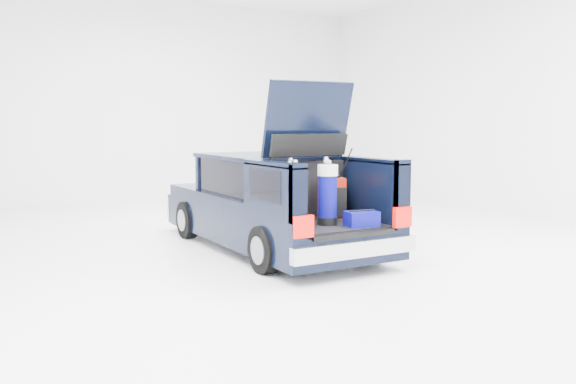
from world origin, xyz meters
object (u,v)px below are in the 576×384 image
blue_duffel (362,219)px  car (269,204)px  blue_golf_bag (328,194)px  red_suitcase (332,198)px  black_golf_bag (292,194)px

blue_duffel → car: bearing=107.8°
car → blue_golf_bag: size_ratio=5.26×
red_suitcase → black_golf_bag: size_ratio=0.69×
red_suitcase → blue_golf_bag: size_ratio=0.67×
blue_golf_bag → black_golf_bag: bearing=131.2°
red_suitcase → blue_duffel: size_ratio=1.32×
car → blue_golf_bag: bearing=-90.7°
car → blue_golf_bag: (-0.02, -1.68, 0.33)m
car → red_suitcase: bearing=-74.9°
red_suitcase → blue_duffel: (-0.05, -0.76, -0.18)m
blue_duffel → black_golf_bag: bearing=144.6°
black_golf_bag → red_suitcase: bearing=-5.9°
black_golf_bag → blue_duffel: size_ratio=1.90×
blue_duffel → red_suitcase: bearing=96.0°
blue_golf_bag → blue_duffel: bearing=-52.5°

